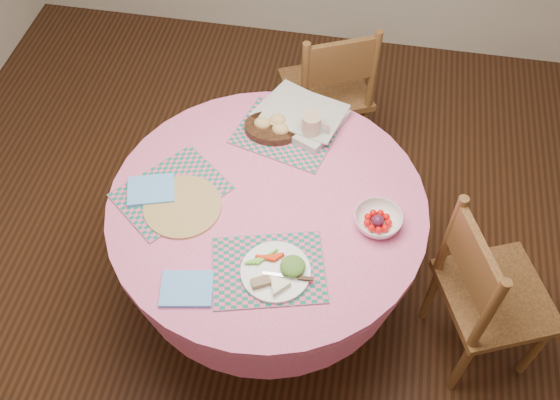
{
  "coord_description": "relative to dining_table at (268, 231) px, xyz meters",
  "views": [
    {
      "loc": [
        0.31,
        -1.41,
        2.67
      ],
      "look_at": [
        0.05,
        0.0,
        0.78
      ],
      "focal_mm": 40.0,
      "sensor_mm": 36.0,
      "label": 1
    }
  ],
  "objects": [
    {
      "name": "napkin_far",
      "position": [
        -0.45,
        -0.03,
        0.21
      ],
      "size": [
        0.21,
        0.19,
        0.01
      ],
      "primitive_type": "cube",
      "rotation": [
        0.0,
        0.0,
        0.29
      ],
      "color": "#61A9FA",
      "rests_on": "placemat_left"
    },
    {
      "name": "dinner_plate",
      "position": [
        0.1,
        -0.31,
        0.22
      ],
      "size": [
        0.25,
        0.25,
        0.05
      ],
      "rotation": [
        0.0,
        0.0,
        0.48
      ],
      "color": "white",
      "rests_on": "placemat_front"
    },
    {
      "name": "wicker_trivet",
      "position": [
        -0.31,
        -0.08,
        0.2
      ],
      "size": [
        0.3,
        0.3,
        0.01
      ],
      "primitive_type": "cylinder",
      "color": "#A67D48",
      "rests_on": "dining_table"
    },
    {
      "name": "placemat_front",
      "position": [
        0.06,
        -0.29,
        0.2
      ],
      "size": [
        0.46,
        0.39,
        0.01
      ],
      "primitive_type": "cube",
      "rotation": [
        0.0,
        0.0,
        0.26
      ],
      "color": "#136C60",
      "rests_on": "dining_table"
    },
    {
      "name": "fruit_bowl",
      "position": [
        0.42,
        -0.03,
        0.22
      ],
      "size": [
        0.2,
        0.2,
        0.06
      ],
      "rotation": [
        0.0,
        0.0,
        0.13
      ],
      "color": "white",
      "rests_on": "dining_table"
    },
    {
      "name": "newspaper_stack",
      "position": [
        0.05,
        0.46,
        0.22
      ],
      "size": [
        0.42,
        0.39,
        0.04
      ],
      "rotation": [
        0.0,
        0.0,
        -0.44
      ],
      "color": "silver",
      "rests_on": "dining_table"
    },
    {
      "name": "chair_back",
      "position": [
        0.13,
        0.97,
        -0.09
      ],
      "size": [
        0.54,
        0.53,
        0.9
      ],
      "rotation": [
        0.0,
        0.0,
        3.57
      ],
      "color": "brown",
      "rests_on": "ground"
    },
    {
      "name": "placemat_left",
      "position": [
        -0.38,
        -0.01,
        0.2
      ],
      "size": [
        0.48,
        0.5,
        0.01
      ],
      "primitive_type": "cube",
      "rotation": [
        0.0,
        0.0,
        0.89
      ],
      "color": "#136C60",
      "rests_on": "dining_table"
    },
    {
      "name": "dining_table",
      "position": [
        0.0,
        0.0,
        0.0
      ],
      "size": [
        1.24,
        1.24,
        0.75
      ],
      "color": "pink",
      "rests_on": "ground"
    },
    {
      "name": "ground",
      "position": [
        0.0,
        0.0,
        -0.56
      ],
      "size": [
        4.0,
        4.0,
        0.0
      ],
      "primitive_type": "plane",
      "color": "#331C0F",
      "rests_on": "ground"
    },
    {
      "name": "placemat_back",
      "position": [
        0.01,
        0.37,
        0.2
      ],
      "size": [
        0.46,
        0.39,
        0.01
      ],
      "primitive_type": "cube",
      "rotation": [
        0.0,
        0.0,
        -0.26
      ],
      "color": "#136C60",
      "rests_on": "dining_table"
    },
    {
      "name": "napkin_near",
      "position": [
        -0.2,
        -0.42,
        0.2
      ],
      "size": [
        0.2,
        0.17,
        0.01
      ],
      "primitive_type": "cube",
      "rotation": [
        0.0,
        0.0,
        0.18
      ],
      "color": "#61A9FA",
      "rests_on": "dining_table"
    },
    {
      "name": "latte_mug",
      "position": [
        0.12,
        0.36,
        0.26
      ],
      "size": [
        0.12,
        0.08,
        0.13
      ],
      "color": "tan",
      "rests_on": "placemat_back"
    },
    {
      "name": "bread_bowl",
      "position": [
        -0.05,
        0.37,
        0.23
      ],
      "size": [
        0.23,
        0.23,
        0.08
      ],
      "color": "black",
      "rests_on": "placemat_back"
    },
    {
      "name": "chair_right",
      "position": [
        0.9,
        -0.09,
        -0.08
      ],
      "size": [
        0.54,
        0.55,
        0.91
      ],
      "rotation": [
        0.0,
        0.0,
        1.97
      ],
      "color": "brown",
      "rests_on": "ground"
    }
  ]
}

